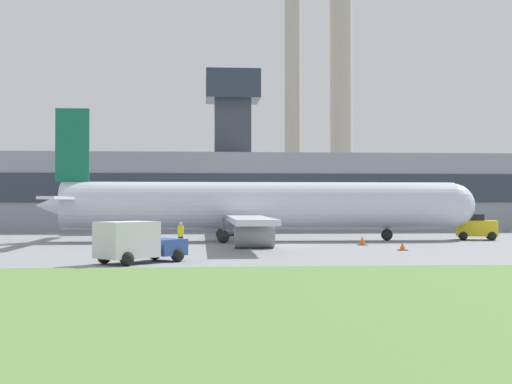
{
  "coord_description": "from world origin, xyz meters",
  "views": [
    {
      "loc": [
        -6.18,
        -51.11,
        3.07
      ],
      "look_at": [
        -1.86,
        4.39,
        3.84
      ],
      "focal_mm": 50.0,
      "sensor_mm": 36.0,
      "label": 1
    }
  ],
  "objects": [
    {
      "name": "ground_plane",
      "position": [
        0.0,
        0.0,
        0.0
      ],
      "size": [
        400.0,
        400.0,
        0.0
      ],
      "primitive_type": "plane",
      "color": "gray"
    },
    {
      "name": "grass_strip",
      "position": [
        0.0,
        -36.5,
        0.03
      ],
      "size": [
        240.0,
        37.0,
        0.06
      ],
      "color": "#5B8942",
      "rests_on": "ground_plane"
    },
    {
      "name": "terminal_building",
      "position": [
        -0.1,
        27.7,
        4.32
      ],
      "size": [
        84.37,
        12.27,
        17.44
      ],
      "color": "#8C939E",
      "rests_on": "ground_plane"
    },
    {
      "name": "smokestack_left",
      "position": [
        8.17,
        59.23,
        18.7
      ],
      "size": [
        2.9,
        2.9,
        37.16
      ],
      "color": "#B2A899",
      "rests_on": "ground_plane"
    },
    {
      "name": "smokestack_right",
      "position": [
        16.04,
        60.23,
        22.39
      ],
      "size": [
        4.0,
        4.0,
        44.45
      ],
      "color": "#B2A899",
      "rests_on": "ground_plane"
    },
    {
      "name": "airplane",
      "position": [
        -1.92,
        4.39,
        2.72
      ],
      "size": [
        34.44,
        32.05,
        10.25
      ],
      "color": "silver",
      "rests_on": "ground_plane"
    },
    {
      "name": "pushback_tug",
      "position": [
        16.09,
        4.92,
        0.92
      ],
      "size": [
        3.54,
        2.97,
        2.07
      ],
      "color": "yellow",
      "rests_on": "ground_plane"
    },
    {
      "name": "fuel_truck",
      "position": [
        -9.41,
        -15.15,
        1.03
      ],
      "size": [
        4.66,
        4.55,
        2.1
      ],
      "color": "#2D4C93",
      "rests_on": "ground_plane"
    },
    {
      "name": "ground_crew_person",
      "position": [
        -7.46,
        -5.22,
        0.91
      ],
      "size": [
        0.47,
        0.47,
        1.77
      ],
      "color": "#23283D",
      "rests_on": "ground_plane"
    },
    {
      "name": "traffic_cone_near_nose",
      "position": [
        6.59,
        -6.79,
        0.23
      ],
      "size": [
        0.61,
        0.61,
        0.51
      ],
      "color": "black",
      "rests_on": "ground_plane"
    },
    {
      "name": "traffic_cone_wingtip",
      "position": [
        5.27,
        -1.25,
        0.3
      ],
      "size": [
        0.64,
        0.64,
        0.66
      ],
      "color": "black",
      "rests_on": "ground_plane"
    }
  ]
}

